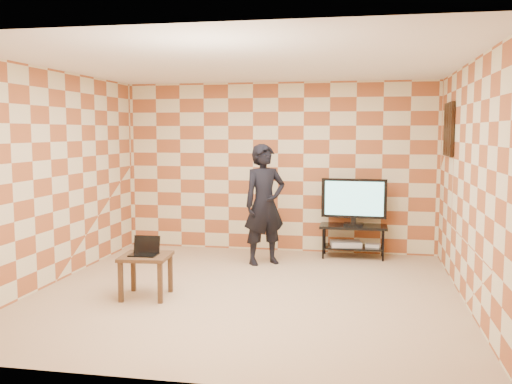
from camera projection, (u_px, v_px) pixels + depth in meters
floor at (247, 292)px, 6.83m from camera, size 5.00×5.00×0.00m
wall_back at (278, 167)px, 9.13m from camera, size 5.00×0.02×2.70m
wall_front at (179, 209)px, 4.25m from camera, size 5.00×0.02×2.70m
wall_left at (52, 177)px, 7.15m from camera, size 0.02×5.00×2.70m
wall_right at (470, 184)px, 6.23m from camera, size 0.02×5.00×2.70m
ceiling at (246, 63)px, 6.54m from camera, size 5.00×5.00×0.02m
wall_art at (449, 129)px, 7.68m from camera, size 0.04×0.72×0.72m
tv_stand at (353, 234)px, 8.69m from camera, size 1.01×0.45×0.50m
tv at (354, 200)px, 8.63m from camera, size 0.98×0.21×0.71m
dvd_player at (346, 244)px, 8.73m from camera, size 0.50×0.39×0.08m
game_console at (373, 245)px, 8.66m from camera, size 0.24×0.19×0.05m
side_table at (146, 262)px, 6.61m from camera, size 0.59×0.59×0.50m
laptop at (145, 250)px, 6.60m from camera, size 0.32×0.26×0.21m
person at (265, 204)px, 8.23m from camera, size 0.76×0.70×1.74m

